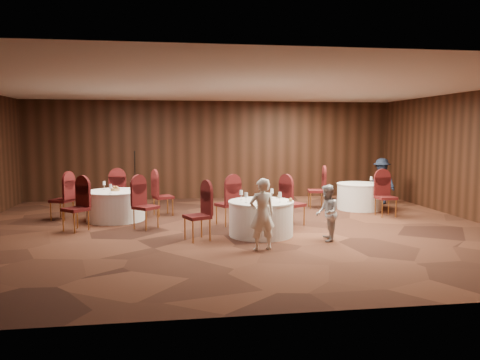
{
  "coord_description": "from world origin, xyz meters",
  "views": [
    {
      "loc": [
        -1.34,
        -10.37,
        2.22
      ],
      "look_at": [
        0.2,
        0.2,
        1.1
      ],
      "focal_mm": 35.0,
      "sensor_mm": 36.0,
      "label": 1
    }
  ],
  "objects": [
    {
      "name": "ground",
      "position": [
        0.0,
        0.0,
        0.0
      ],
      "size": [
        12.0,
        12.0,
        0.0
      ],
      "primitive_type": "plane",
      "color": "black",
      "rests_on": "ground"
    },
    {
      "name": "room_shell",
      "position": [
        0.0,
        0.0,
        1.96
      ],
      "size": [
        12.0,
        12.0,
        12.0
      ],
      "color": "silver",
      "rests_on": "ground"
    },
    {
      "name": "table_main",
      "position": [
        0.52,
        -0.71,
        0.38
      ],
      "size": [
        1.39,
        1.39,
        0.74
      ],
      "color": "white",
      "rests_on": "ground"
    },
    {
      "name": "table_left",
      "position": [
        -2.75,
        1.48,
        0.38
      ],
      "size": [
        1.46,
        1.46,
        0.74
      ],
      "color": "white",
      "rests_on": "ground"
    },
    {
      "name": "table_right",
      "position": [
        3.93,
        2.18,
        0.38
      ],
      "size": [
        1.28,
        1.28,
        0.74
      ],
      "color": "white",
      "rests_on": "ground"
    },
    {
      "name": "chairs_main",
      "position": [
        0.19,
        -0.07,
        0.5
      ],
      "size": [
        3.02,
        2.17,
        1.0
      ],
      "color": "#400F0C",
      "rests_on": "ground"
    },
    {
      "name": "chairs_left",
      "position": [
        -2.79,
        1.43,
        0.5
      ],
      "size": [
        3.19,
        3.02,
        1.0
      ],
      "color": "#400F0C",
      "rests_on": "ground"
    },
    {
      "name": "chairs_right",
      "position": [
        3.49,
        1.84,
        0.5
      ],
      "size": [
        1.95,
        2.16,
        1.0
      ],
      "color": "#400F0C",
      "rests_on": "ground"
    },
    {
      "name": "tabletop_main",
      "position": [
        0.66,
        -0.81,
        0.84
      ],
      "size": [
        1.1,
        1.07,
        0.22
      ],
      "color": "silver",
      "rests_on": "table_main"
    },
    {
      "name": "tabletop_left",
      "position": [
        -2.75,
        1.49,
        0.82
      ],
      "size": [
        0.77,
        0.82,
        0.22
      ],
      "color": "silver",
      "rests_on": "table_left"
    },
    {
      "name": "tabletop_right",
      "position": [
        4.18,
        1.98,
        0.9
      ],
      "size": [
        0.08,
        0.08,
        0.22
      ],
      "color": "silver",
      "rests_on": "table_right"
    },
    {
      "name": "mic_stand",
      "position": [
        -2.48,
        4.27,
        0.47
      ],
      "size": [
        0.24,
        0.24,
        1.61
      ],
      "color": "black",
      "rests_on": "ground"
    },
    {
      "name": "woman_a",
      "position": [
        0.3,
        -1.93,
        0.68
      ],
      "size": [
        0.54,
        0.39,
        1.36
      ],
      "primitive_type": "imported",
      "rotation": [
        0.0,
        0.0,
        3.29
      ],
      "color": "white",
      "rests_on": "ground"
    },
    {
      "name": "woman_b",
      "position": [
        1.74,
        -1.4,
        0.57
      ],
      "size": [
        0.56,
        0.65,
        1.15
      ],
      "primitive_type": "imported",
      "rotation": [
        0.0,
        0.0,
        4.47
      ],
      "color": "#B9B9BE",
      "rests_on": "ground"
    },
    {
      "name": "man_c",
      "position": [
        4.99,
        3.04,
        0.7
      ],
      "size": [
        0.92,
        1.04,
        1.39
      ],
      "primitive_type": "imported",
      "rotation": [
        0.0,
        0.0,
        5.27
      ],
      "color": "#161E32",
      "rests_on": "ground"
    }
  ]
}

